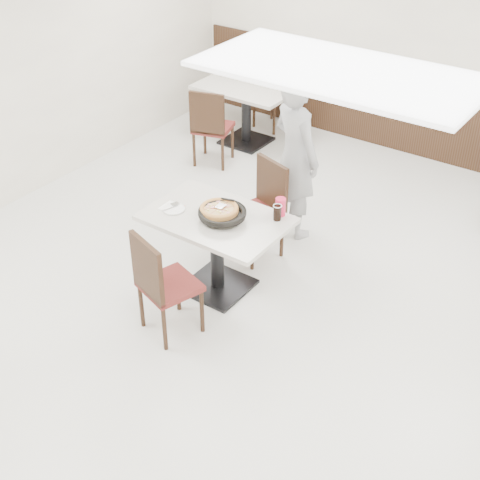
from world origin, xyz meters
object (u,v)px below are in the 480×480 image
Objects in this scene: main_table at (217,253)px; diner_person at (295,157)px; chair_near at (170,283)px; side_plate at (174,209)px; bg_chair_left_near at (213,126)px; pizza_pan at (222,215)px; bg_table_left at (246,115)px; chair_far at (256,212)px; bg_chair_left_far at (274,93)px; pizza at (219,210)px; cola_glass at (277,213)px; red_cup at (280,207)px.

diner_person is at bearing 88.14° from main_table.
chair_near reaches higher than side_plate.
pizza_pan is at bearing -68.02° from bg_chair_left_near.
diner_person is at bearing 107.22° from chair_near.
chair_near is at bearing -93.40° from pizza_pan.
pizza_pan reaches higher than bg_table_left.
diner_person is at bearing -78.35° from chair_far.
main_table is at bearing 123.58° from bg_chair_left_far.
main_table is 0.44m from pizza.
cola_glass is (0.43, 0.24, 0.00)m from pizza.
chair_far reaches higher than main_table.
side_plate reaches higher than bg_table_left.
pizza is at bearing 153.23° from pizza_pan.
side_plate reaches higher than main_table.
pizza_pan is at bearing -3.69° from main_table.
chair_far is 0.70m from pizza.
main_table is 3.08m from bg_table_left.
bg_table_left is at bearing 72.78° from bg_chair_left_near.
diner_person is (-0.41, 0.96, 0.01)m from cola_glass.
red_cup is 0.17× the size of bg_chair_left_far.
chair_near is 1.31m from chair_far.
chair_far is 0.64m from red_cup.
bg_chair_left_near and bg_chair_left_far have the same top height.
bg_chair_left_near is (-1.55, 1.96, -0.34)m from pizza.
bg_chair_left_near is at bearing -90.21° from bg_table_left.
chair_far is at bearing 93.30° from pizza.
main_table is at bearing 176.31° from pizza_pan.
cola_glass reaches higher than bg_table_left.
chair_far is 2.54m from bg_table_left.
bg_chair_left_near is at bearing 128.42° from pizza.
main_table is 3.62× the size of pizza.
main_table is at bearing -149.50° from cola_glass.
chair_far reaches higher than bg_table_left.
bg_chair_left_near is at bearing -23.83° from chair_far.
cola_glass is at bearing 134.53° from diner_person.
cola_glass is at bearing -76.23° from red_cup.
chair_near is at bearing 120.12° from bg_chair_left_far.
diner_person is at bearing -42.58° from bg_table_left.
bg_chair_left_far is (-1.96, 3.01, -0.34)m from cola_glass.
side_plate is at bearing -165.30° from pizza_pan.
chair_far is 0.88m from side_plate.
chair_near and bg_chair_left_near have the same top height.
cola_glass is 0.11× the size of bg_table_left.
bg_chair_left_far reaches higher than side_plate.
chair_near is 0.77m from pizza.
diner_person reaches higher than cola_glass.
pizza is 2.07× the size of red_cup.
pizza_pan is 2.45× the size of red_cup.
chair_near is 1.14m from red_cup.
bg_chair_left_far is (-1.15, 3.39, -0.28)m from side_plate.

